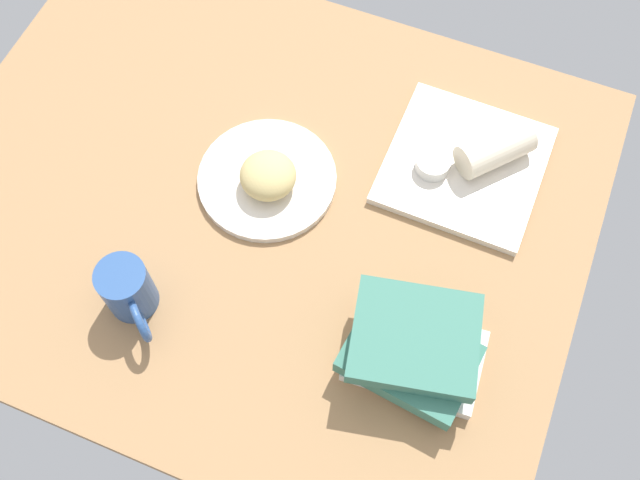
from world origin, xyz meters
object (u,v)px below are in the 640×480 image
sauce_cup (433,164)px  breakfast_wrap (495,149)px  square_plate (464,165)px  book_stack (413,350)px  round_plate (267,179)px  coffee_mug (128,291)px  scone_pastry (268,175)px

sauce_cup → breakfast_wrap: bearing=32.3°
square_plate → book_stack: book_stack is taller
round_plate → breakfast_wrap: bearing=27.2°
coffee_mug → book_stack: bearing=9.8°
square_plate → round_plate: bearing=-153.5°
coffee_mug → sauce_cup: bearing=48.4°
round_plate → sauce_cup: 27.86cm
round_plate → sauce_cup: sauce_cup is taller
square_plate → breakfast_wrap: (3.90, 2.47, 3.80)cm
breakfast_wrap → coffee_mug: 63.21cm
sauce_cup → coffee_mug: 53.21cm
sauce_cup → breakfast_wrap: (8.78, 5.55, 1.68)cm
round_plate → book_stack: (32.41, -20.47, 3.92)cm
scone_pastry → coffee_mug: bearing=-112.6°
book_stack → breakfast_wrap: bearing=87.8°
sauce_cup → breakfast_wrap: breakfast_wrap is taller
sauce_cup → book_stack: (7.30, -32.34, 1.70)cm
sauce_cup → book_stack: bearing=-77.3°
coffee_mug → square_plate: bearing=46.8°
round_plate → coffee_mug: bearing=-110.1°
round_plate → breakfast_wrap: breakfast_wrap is taller
round_plate → scone_pastry: 3.76cm
sauce_cup → book_stack: 33.19cm
sauce_cup → coffee_mug: coffee_mug is taller
round_plate → sauce_cup: (25.11, 11.87, 2.22)cm
round_plate → sauce_cup: size_ratio=4.04×
book_stack → square_plate: bearing=93.9°
breakfast_wrap → coffee_mug: (-44.11, -45.28, 0.58)cm
sauce_cup → coffee_mug: bearing=-131.6°
round_plate → square_plate: size_ratio=0.91×
sauce_cup → coffee_mug: size_ratio=0.52×
sauce_cup → breakfast_wrap: size_ratio=0.46×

